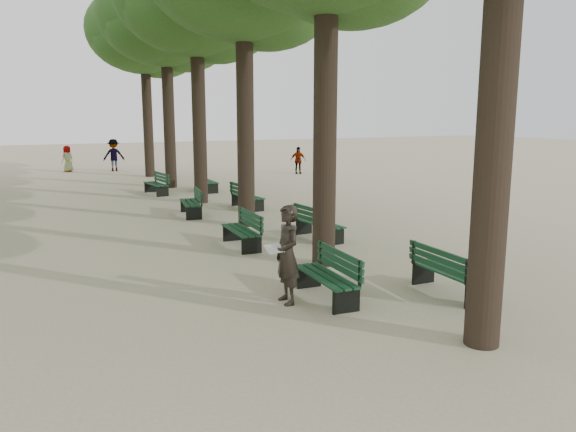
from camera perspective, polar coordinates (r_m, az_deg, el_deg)
name	(u,v)px	position (r m, az deg, el deg)	size (l,w,h in m)	color
ground	(329,316)	(9.80, 4.24, -10.09)	(120.00, 120.00, 0.00)	tan
tree_central_4	(165,17)	(27.02, -12.38, 19.17)	(6.00, 6.00, 9.95)	#33261C
tree_central_5	(144,31)	(31.87, -14.44, 17.72)	(6.00, 6.00, 9.95)	#33261C
bench_left_0	(326,285)	(10.54, 3.90, -7.04)	(0.64, 1.82, 0.92)	black
bench_left_1	(241,237)	(14.60, -4.77, -2.11)	(0.62, 1.81, 0.92)	black
bench_left_2	(191,208)	(19.26, -9.85, 0.82)	(0.81, 1.86, 0.92)	black
bench_left_3	(156,188)	(24.67, -13.25, 2.78)	(0.80, 1.86, 0.92)	black
bench_right_0	(449,281)	(11.22, 16.01, -6.34)	(0.61, 1.81, 0.92)	black
bench_right_1	(319,230)	(15.47, 3.19, -1.38)	(0.76, 1.85, 0.92)	black
bench_right_2	(247,201)	(20.48, -4.14, 1.52)	(0.75, 1.85, 0.92)	black
bench_right_3	(207,185)	(25.21, -8.20, 3.12)	(0.57, 1.80, 0.92)	black
man_with_map	(287,255)	(10.16, -0.09, -3.94)	(0.62, 0.73, 1.82)	black
pedestrian_d	(68,159)	(35.74, -21.49, 5.43)	(0.75, 0.31, 1.54)	#262628
pedestrian_c	(298,160)	(32.20, 1.02, 5.68)	(0.90, 0.31, 1.54)	#262628
pedestrian_b	(114,155)	(35.29, -17.28, 5.93)	(1.23, 0.38, 1.90)	#262628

